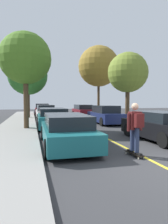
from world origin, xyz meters
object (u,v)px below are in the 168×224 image
(parked_car_right_far, at_px, (83,111))
(street_tree_left_near, at_px, (28,75))
(street_tree_right_near, at_px, (99,66))
(parked_car_right_near, at_px, (105,115))
(street_tree_right_nearest, at_px, (128,73))
(skateboarder, at_px, (135,125))
(parked_car_left_far, at_px, (45,112))
(street_tree_left_nearest, at_px, (25,59))
(parked_car_right_nearest, at_px, (159,126))
(streetlamp, at_px, (24,77))
(parked_car_left_nearest, at_px, (67,130))
(parked_car_left_near, at_px, (53,118))
(parked_car_left_farthest, at_px, (42,109))
(skateboard, at_px, (134,154))

(parked_car_right_far, bearing_deg, street_tree_left_near, -169.33)
(street_tree_left_near, xyz_separation_m, street_tree_right_near, (7.69, 0.56, 1.32))
(parked_car_right_near, height_order, street_tree_right_nearest, street_tree_right_nearest)
(street_tree_right_nearest, height_order, skateboarder, street_tree_right_nearest)
(parked_car_left_far, height_order, street_tree_left_nearest, street_tree_left_nearest)
(parked_car_right_nearest, height_order, street_tree_left_nearest, street_tree_left_nearest)
(street_tree_left_near, distance_m, streetlamp, 7.84)
(parked_car_right_far, xyz_separation_m, street_tree_left_near, (-6.02, -1.13, 3.69))
(parked_car_right_far, bearing_deg, skateboarder, -98.49)
(parked_car_left_nearest, xyz_separation_m, street_tree_left_near, (-1.67, 13.13, 3.73))
(parked_car_right_near, height_order, street_tree_right_near, street_tree_right_near)
(parked_car_right_far, relative_size, street_tree_left_nearest, 0.71)
(parked_car_right_near, relative_size, street_tree_left_nearest, 0.73)
(parked_car_left_near, xyz_separation_m, parked_car_right_near, (4.36, 1.64, 0.02))
(parked_car_left_far, bearing_deg, parked_car_left_farthest, 89.99)
(street_tree_left_nearest, bearing_deg, street_tree_right_near, 48.49)
(parked_car_left_farthest, bearing_deg, parked_car_left_near, -90.01)
(parked_car_right_nearest, height_order, street_tree_right_nearest, street_tree_right_nearest)
(parked_car_right_near, xyz_separation_m, street_tree_left_near, (-6.02, 6.02, 3.68))
(parked_car_left_farthest, bearing_deg, parked_car_right_far, -48.20)
(streetlamp, xyz_separation_m, skateboarder, (3.68, -7.40, -2.30))
(parked_car_left_farthest, xyz_separation_m, parked_car_right_far, (4.36, -4.87, -0.02))
(skateboard, height_order, skateboarder, skateboarder)
(street_tree_right_nearest, xyz_separation_m, streetlamp, (-7.77, -1.24, -0.69))
(parked_car_right_nearest, height_order, streetlamp, streetlamp)
(parked_car_left_far, height_order, street_tree_left_near, street_tree_left_near)
(parked_car_left_nearest, height_order, street_tree_right_near, street_tree_right_near)
(parked_car_left_farthest, bearing_deg, parked_car_left_far, -90.01)
(parked_car_right_nearest, xyz_separation_m, streetlamp, (-6.11, 5.25, 2.69))
(parked_car_left_farthest, distance_m, streetlamp, 14.13)
(parked_car_left_near, xyz_separation_m, skateboard, (1.92, -7.48, -0.59))
(parked_car_right_far, height_order, streetlamp, streetlamp)
(street_tree_right_near, bearing_deg, skateboard, -104.66)
(parked_car_left_farthest, height_order, parked_car_right_nearest, parked_car_left_farthest)
(parked_car_right_nearest, bearing_deg, parked_car_left_nearest, -178.55)
(parked_car_left_nearest, bearing_deg, parked_car_left_far, 90.00)
(parked_car_left_far, bearing_deg, parked_car_left_nearest, -90.00)
(parked_car_right_near, bearing_deg, parked_car_right_far, 90.00)
(parked_car_left_nearest, xyz_separation_m, parked_car_left_near, (-0.00, 5.47, 0.03))
(parked_car_left_far, relative_size, streetlamp, 0.79)
(parked_car_right_near, relative_size, parked_car_right_far, 1.04)
(parked_car_left_farthest, bearing_deg, parked_car_left_nearest, -90.00)
(streetlamp, bearing_deg, street_tree_left_near, 89.37)
(skateboard, bearing_deg, parked_car_left_farthest, 95.19)
(street_tree_left_near, bearing_deg, parked_car_left_nearest, -82.77)
(parked_car_right_near, relative_size, street_tree_left_near, 0.69)
(skateboard, bearing_deg, parked_car_left_near, 104.41)
(parked_car_left_far, height_order, parked_car_left_farthest, parked_car_left_farthest)
(parked_car_right_far, bearing_deg, street_tree_right_near, -19.18)
(parked_car_left_nearest, distance_m, parked_car_left_near, 5.47)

